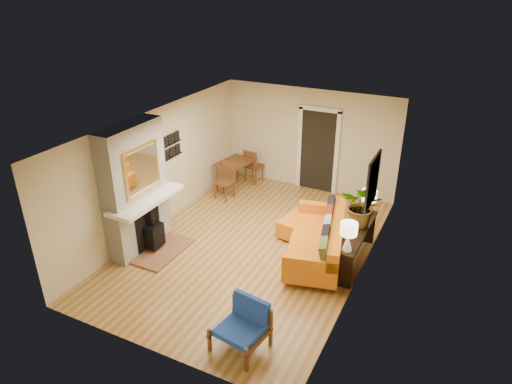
# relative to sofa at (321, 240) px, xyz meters

# --- Properties ---
(room_shell) EXTENTS (6.50, 6.50, 6.50)m
(room_shell) POSITION_rel_sofa_xyz_m (-0.80, 2.41, 0.84)
(room_shell) COLOR #BD8848
(room_shell) RESTS_ON ground
(fireplace) EXTENTS (1.09, 1.68, 2.60)m
(fireplace) POSITION_rel_sofa_xyz_m (-3.40, -1.23, 0.84)
(fireplace) COLOR white
(fireplace) RESTS_ON ground
(sofa) EXTENTS (1.48, 2.46, 0.90)m
(sofa) POSITION_rel_sofa_xyz_m (0.00, 0.00, 0.00)
(sofa) COLOR silver
(sofa) RESTS_ON ground
(ottoman) EXTENTS (0.95, 0.95, 0.42)m
(ottoman) POSITION_rel_sofa_xyz_m (-0.60, 0.56, -0.16)
(ottoman) COLOR silver
(ottoman) RESTS_ON ground
(blue_chair) EXTENTS (0.82, 0.80, 0.76)m
(blue_chair) POSITION_rel_sofa_xyz_m (-0.26, -2.74, 0.01)
(blue_chair) COLOR brown
(blue_chair) RESTS_ON ground
(dining_table) EXTENTS (0.89, 1.73, 0.91)m
(dining_table) POSITION_rel_sofa_xyz_m (-2.98, 2.09, 0.20)
(dining_table) COLOR brown
(dining_table) RESTS_ON ground
(console_table) EXTENTS (0.34, 1.85, 0.72)m
(console_table) POSITION_rel_sofa_xyz_m (0.67, 0.13, 0.18)
(console_table) COLOR black
(console_table) RESTS_ON ground
(lamp_near) EXTENTS (0.30, 0.30, 0.54)m
(lamp_near) POSITION_rel_sofa_xyz_m (0.67, -0.63, 0.67)
(lamp_near) COLOR white
(lamp_near) RESTS_ON console_table
(lamp_far) EXTENTS (0.30, 0.30, 0.54)m
(lamp_far) POSITION_rel_sofa_xyz_m (0.67, 0.81, 0.67)
(lamp_far) COLOR white
(lamp_far) RESTS_ON console_table
(houseplant) EXTENTS (0.82, 0.73, 0.85)m
(houseplant) POSITION_rel_sofa_xyz_m (0.66, 0.34, 0.76)
(houseplant) COLOR #1E5919
(houseplant) RESTS_ON console_table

